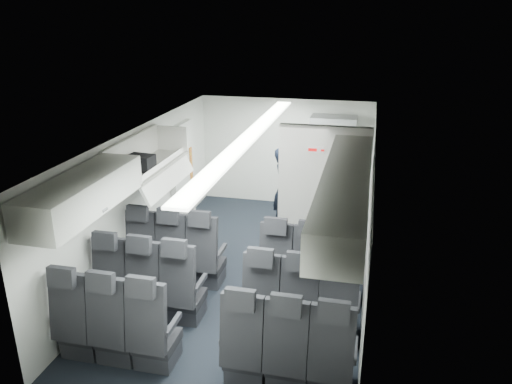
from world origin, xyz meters
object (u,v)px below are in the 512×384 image
at_px(seat_row_front, 241,264).
at_px(seat_row_mid, 223,298).
at_px(seat_row_rear, 198,342).
at_px(boarding_door, 183,174).
at_px(flight_attendant, 284,189).
at_px(galley_unit, 331,165).
at_px(carry_on_bag, 141,163).

xyz_separation_m(seat_row_front, seat_row_mid, (0.00, -0.90, 0.00)).
xyz_separation_m(seat_row_rear, boarding_door, (-1.64, 3.89, 0.55)).
relative_size(seat_row_front, flight_attendant, 2.17).
xyz_separation_m(seat_row_front, galley_unit, (0.95, 3.25, 0.55)).
height_order(seat_row_rear, galley_unit, galley_unit).
height_order(seat_row_front, seat_row_rear, same).
distance_m(galley_unit, carry_on_bag, 4.10).
relative_size(seat_row_rear, flight_attendant, 2.17).
xyz_separation_m(seat_row_mid, boarding_door, (-1.64, 2.99, 0.55)).
relative_size(galley_unit, boarding_door, 1.02).
height_order(seat_row_rear, flight_attendant, flight_attendant).
bearing_deg(carry_on_bag, seat_row_rear, -45.86).
distance_m(seat_row_mid, galley_unit, 4.30).
relative_size(galley_unit, carry_on_bag, 5.39).
bearing_deg(boarding_door, seat_row_front, -51.84).
bearing_deg(boarding_door, carry_on_bag, -83.64).
distance_m(seat_row_mid, boarding_door, 3.45).
distance_m(boarding_door, flight_attendant, 1.87).
xyz_separation_m(seat_row_front, seat_row_rear, (0.00, -1.80, 0.00)).
relative_size(seat_row_front, seat_row_mid, 1.00).
bearing_deg(seat_row_mid, galley_unit, 77.12).
xyz_separation_m(seat_row_rear, flight_attendant, (0.21, 4.00, 0.36)).
height_order(seat_row_front, flight_attendant, flight_attendant).
relative_size(boarding_door, carry_on_bag, 5.28).
bearing_deg(galley_unit, carry_on_bag, -126.02).
relative_size(boarding_door, flight_attendant, 1.21).
xyz_separation_m(seat_row_mid, carry_on_bag, (-1.41, 0.91, 1.39)).
relative_size(seat_row_front, seat_row_rear, 1.00).
xyz_separation_m(seat_row_rear, galley_unit, (0.95, 5.05, 0.55)).
bearing_deg(carry_on_bag, flight_attendant, 59.75).
bearing_deg(flight_attendant, boarding_door, 81.41).
xyz_separation_m(seat_row_rear, carry_on_bag, (-1.41, 1.81, 1.39)).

